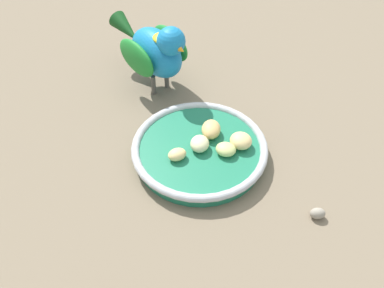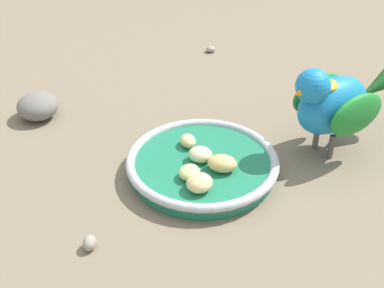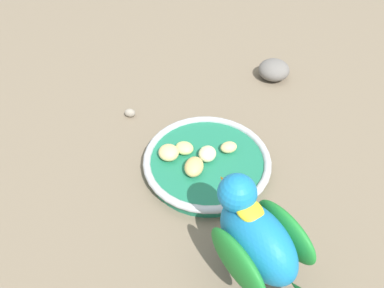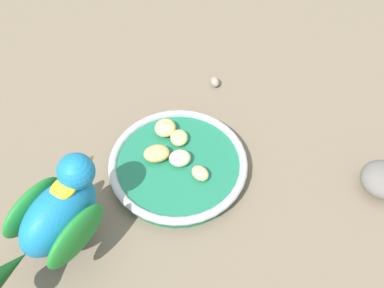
{
  "view_description": "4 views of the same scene",
  "coord_description": "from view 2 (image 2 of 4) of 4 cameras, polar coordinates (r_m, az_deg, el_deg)",
  "views": [
    {
      "loc": [
        0.25,
        0.35,
        0.47
      ],
      "look_at": [
        0.01,
        0.02,
        0.05
      ],
      "focal_mm": 38.22,
      "sensor_mm": 36.0,
      "label": 1
    },
    {
      "loc": [
        -0.51,
        0.31,
        0.44
      ],
      "look_at": [
        -0.02,
        0.03,
        0.06
      ],
      "focal_mm": 49.05,
      "sensor_mm": 36.0,
      "label": 2
    },
    {
      "loc": [
        -0.23,
        -0.32,
        0.45
      ],
      "look_at": [
        -0.04,
        0.02,
        0.06
      ],
      "focal_mm": 33.75,
      "sensor_mm": 36.0,
      "label": 3
    },
    {
      "loc": [
        0.23,
        -0.29,
        0.57
      ],
      "look_at": [
        -0.01,
        0.03,
        0.05
      ],
      "focal_mm": 42.15,
      "sensor_mm": 36.0,
      "label": 4
    }
  ],
  "objects": [
    {
      "name": "rock_large",
      "position": [
        0.87,
        -16.44,
        3.98
      ],
      "size": [
        0.08,
        0.08,
        0.04
      ],
      "primitive_type": "ellipsoid",
      "rotation": [
        0.0,
        0.0,
        5.94
      ],
      "color": "slate",
      "rests_on": "ground_plane"
    },
    {
      "name": "parrot",
      "position": [
        0.75,
        15.27,
        4.49
      ],
      "size": [
        0.1,
        0.2,
        0.14
      ],
      "rotation": [
        0.0,
        0.0,
        1.63
      ],
      "color": "#59544C",
      "rests_on": "ground_plane"
    },
    {
      "name": "pebble_1",
      "position": [
        0.62,
        -11.07,
        -10.52
      ],
      "size": [
        0.03,
        0.02,
        0.02
      ],
      "primitive_type": "ellipsoid",
      "rotation": [
        0.0,
        0.0,
        5.64
      ],
      "color": "gray",
      "rests_on": "ground_plane"
    },
    {
      "name": "apple_piece_0",
      "position": [
        0.71,
        0.91,
        -1.14
      ],
      "size": [
        0.04,
        0.04,
        0.02
      ],
      "primitive_type": "ellipsoid",
      "rotation": [
        0.0,
        0.0,
        0.8
      ],
      "color": "beige",
      "rests_on": "feeding_bowl"
    },
    {
      "name": "ground_plane",
      "position": [
        0.74,
        1.3,
        -2.28
      ],
      "size": [
        4.0,
        4.0,
        0.0
      ],
      "primitive_type": "plane",
      "color": "#756651"
    },
    {
      "name": "apple_piece_4",
      "position": [
        0.74,
        -0.43,
        0.34
      ],
      "size": [
        0.03,
        0.03,
        0.02
      ],
      "primitive_type": "ellipsoid",
      "rotation": [
        0.0,
        0.0,
        2.95
      ],
      "color": "#E5C67F",
      "rests_on": "feeding_bowl"
    },
    {
      "name": "feeding_bowl",
      "position": [
        0.72,
        1.14,
        -2.23
      ],
      "size": [
        0.21,
        0.21,
        0.03
      ],
      "color": "#1E7251",
      "rests_on": "ground_plane"
    },
    {
      "name": "apple_piece_1",
      "position": [
        0.69,
        3.45,
        -2.07
      ],
      "size": [
        0.05,
        0.05,
        0.02
      ],
      "primitive_type": "ellipsoid",
      "rotation": [
        0.0,
        0.0,
        3.98
      ],
      "color": "tan",
      "rests_on": "feeding_bowl"
    },
    {
      "name": "apple_piece_3",
      "position": [
        0.66,
        0.81,
        -4.23
      ],
      "size": [
        0.04,
        0.04,
        0.02
      ],
      "primitive_type": "ellipsoid",
      "rotation": [
        0.0,
        0.0,
        1.74
      ],
      "color": "#E5C67F",
      "rests_on": "feeding_bowl"
    },
    {
      "name": "pebble_0",
      "position": [
        1.07,
        2.06,
        10.29
      ],
      "size": [
        0.02,
        0.02,
        0.01
      ],
      "primitive_type": "ellipsoid",
      "rotation": [
        0.0,
        0.0,
        4.92
      ],
      "color": "gray",
      "rests_on": "ground_plane"
    },
    {
      "name": "apple_piece_2",
      "position": [
        0.68,
        -0.28,
        -3.09
      ],
      "size": [
        0.04,
        0.04,
        0.02
      ],
      "primitive_type": "ellipsoid",
      "rotation": [
        0.0,
        0.0,
        2.21
      ],
      "color": "#C6D17A",
      "rests_on": "feeding_bowl"
    }
  ]
}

